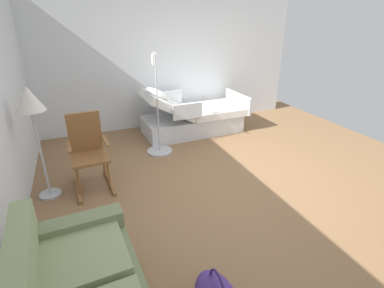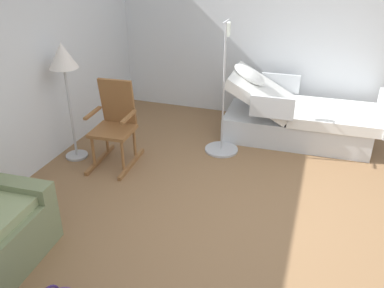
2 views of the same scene
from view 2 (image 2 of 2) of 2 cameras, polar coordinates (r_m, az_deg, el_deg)
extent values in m
plane|color=olive|center=(4.23, 8.76, -10.13)|extent=(6.70, 6.70, 0.00)
cube|color=silver|center=(4.78, -24.53, 10.28)|extent=(5.52, 0.10, 2.70)
cube|color=silver|center=(6.20, 14.50, 15.18)|extent=(0.10, 5.56, 2.70)
cube|color=silver|center=(5.84, 14.36, 2.27)|extent=(0.93, 1.96, 0.35)
cube|color=white|center=(5.75, 19.31, 3.86)|extent=(0.95, 1.18, 0.14)
cube|color=white|center=(5.70, 9.66, 7.25)|extent=(0.94, 0.92, 0.57)
ellipsoid|color=white|center=(5.65, 8.16, 9.65)|extent=(0.35, 0.50, 0.35)
cube|color=silver|center=(5.21, 11.19, 5.04)|extent=(0.05, 0.56, 0.28)
cube|color=silver|center=(6.16, 12.33, 8.37)|extent=(0.05, 0.56, 0.28)
cube|color=silver|center=(5.78, 25.36, 4.03)|extent=(0.95, 0.08, 0.36)
cylinder|color=black|center=(5.64, 5.88, 0.70)|extent=(0.10, 0.10, 0.10)
cylinder|color=black|center=(6.28, 7.22, 3.48)|extent=(0.10, 0.10, 0.10)
cylinder|color=black|center=(5.60, 22.07, -1.45)|extent=(0.10, 0.10, 0.10)
cylinder|color=black|center=(6.25, 21.73, 1.57)|extent=(0.10, 0.10, 0.10)
cube|color=#737D57|center=(4.16, -23.88, -8.14)|extent=(0.23, 0.86, 0.60)
cube|color=brown|center=(5.28, -12.82, -2.12)|extent=(0.76, 0.09, 0.05)
cube|color=brown|center=(5.10, -8.50, -2.77)|extent=(0.76, 0.09, 0.05)
cylinder|color=brown|center=(4.86, -9.77, -1.46)|extent=(0.04, 0.04, 0.40)
cylinder|color=brown|center=(5.02, -13.77, -0.89)|extent=(0.04, 0.04, 0.40)
cylinder|color=brown|center=(5.16, -8.13, 0.42)|extent=(0.04, 0.04, 0.40)
cylinder|color=brown|center=(5.31, -11.95, 0.89)|extent=(0.04, 0.04, 0.40)
cube|color=brown|center=(5.00, -11.11, 1.81)|extent=(0.49, 0.51, 0.04)
cube|color=brown|center=(5.04, -10.45, 5.83)|extent=(0.15, 0.44, 0.60)
cube|color=brown|center=(4.80, -8.95, 3.80)|extent=(0.39, 0.07, 0.03)
cube|color=brown|center=(4.99, -13.82, 4.28)|extent=(0.39, 0.07, 0.03)
cylinder|color=#B2B5BA|center=(5.47, -15.90, -1.56)|extent=(0.28, 0.28, 0.03)
cylinder|color=#B2B5BA|center=(5.22, -16.71, 4.14)|extent=(0.03, 0.03, 1.15)
cone|color=silver|center=(5.00, -17.81, 11.81)|extent=(0.34, 0.34, 0.30)
cylinder|color=#B2B5BA|center=(5.42, 4.16, -0.77)|extent=(0.44, 0.44, 0.03)
cylinder|color=#B2B5BA|center=(5.08, 4.47, 7.64)|extent=(0.02, 0.02, 1.65)
cube|color=#B2B5BA|center=(4.87, 4.83, 16.82)|extent=(0.28, 0.02, 0.02)
cube|color=white|center=(5.01, 5.13, 15.80)|extent=(0.09, 0.04, 0.16)
camera|label=1|loc=(2.38, -67.43, 2.77)|focal=27.31mm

